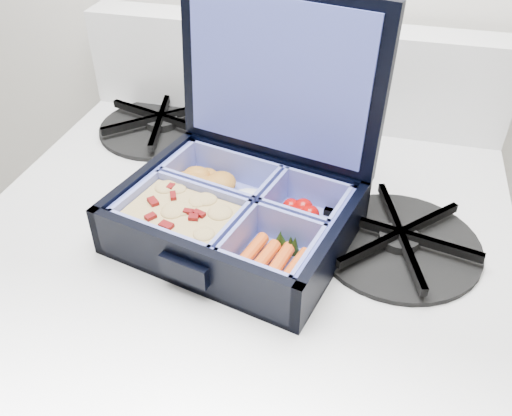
% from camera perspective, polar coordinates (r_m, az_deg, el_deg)
% --- Properties ---
extents(bento_box, '(0.28, 0.24, 0.06)m').
position_cam_1_polar(bento_box, '(0.60, -2.23, -0.90)').
color(bento_box, black).
rests_on(bento_box, stove).
extents(burner_grate, '(0.22, 0.22, 0.03)m').
position_cam_1_polar(burner_grate, '(0.62, 14.86, -2.99)').
color(burner_grate, black).
rests_on(burner_grate, stove).
extents(burner_grate_rear, '(0.23, 0.23, 0.02)m').
position_cam_1_polar(burner_grate_rear, '(0.83, -9.90, 8.85)').
color(burner_grate_rear, black).
rests_on(burner_grate_rear, stove).
extents(fork, '(0.13, 0.14, 0.01)m').
position_cam_1_polar(fork, '(0.74, 3.00, 4.97)').
color(fork, silver).
rests_on(fork, stove).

